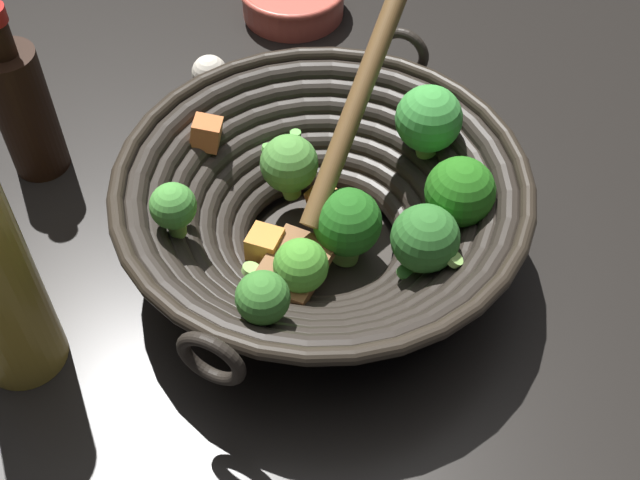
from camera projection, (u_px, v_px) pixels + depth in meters
ground_plane at (322, 253)px, 0.75m from camera, size 4.00×4.00×0.00m
wok at (326, 205)px, 0.70m from camera, size 0.37×0.35×0.20m
soy_sauce_bottle at (23, 107)px, 0.77m from camera, size 0.05×0.05×0.18m
garlic_bulb at (210, 73)px, 0.88m from camera, size 0.04×0.04×0.04m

